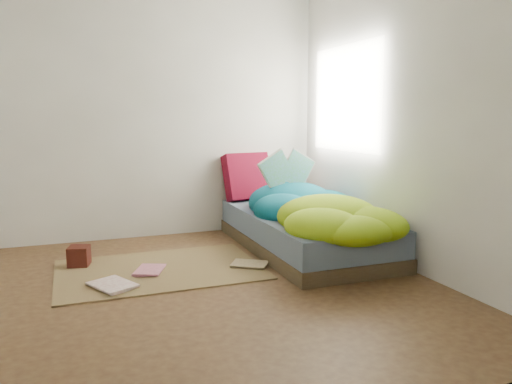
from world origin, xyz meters
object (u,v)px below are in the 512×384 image
open_book (288,159)px  floor_book_a (97,289)px  floor_book_b (137,270)px  wooden_box (79,256)px  bed (304,232)px  pillow_magenta (247,177)px

open_book → floor_book_a: open_book is taller
floor_book_a → floor_book_b: (0.32, 0.35, 0.00)m
open_book → wooden_box: bearing=177.6°
open_book → floor_book_b: open_book is taller
bed → floor_book_b: bearing=-173.4°
pillow_magenta → floor_book_b: 1.80m
bed → floor_book_a: bearing=-164.1°
bed → open_book: 0.70m
floor_book_a → floor_book_b: size_ratio=1.19×
open_book → wooden_box: size_ratio=2.98×
bed → wooden_box: bearing=175.3°
open_book → floor_book_a: size_ratio=1.44×
bed → floor_book_b: bed is taller
bed → floor_book_a: size_ratio=6.01×
pillow_magenta → floor_book_a: (-1.64, -1.44, -0.56)m
pillow_magenta → open_book: bearing=-83.5°
bed → open_book: open_book is taller
pillow_magenta → floor_book_a: 2.25m
open_book → floor_book_a: bearing=-161.6°
wooden_box → floor_book_a: (0.10, -0.69, -0.07)m
pillow_magenta → floor_book_b: (-1.32, -1.08, -0.56)m
bed → floor_book_a: (-1.87, -0.53, -0.14)m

